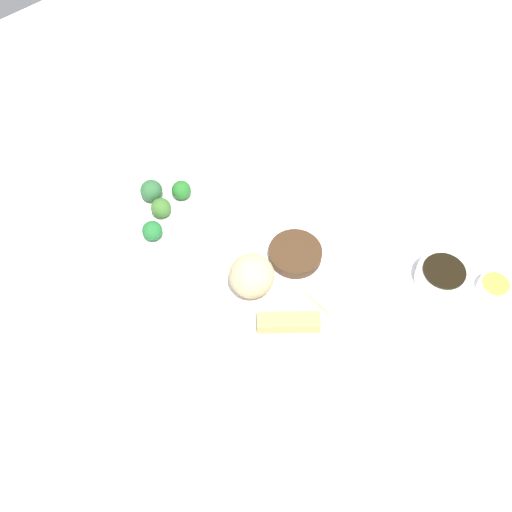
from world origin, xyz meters
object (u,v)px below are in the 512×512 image
Objects in this scene: broccoli_plate at (167,217)px; main_plate at (290,293)px; soy_sauce_bowl at (442,276)px; sauce_ramekin_hot_mustard at (494,287)px.

main_plate is at bearing -168.44° from broccoli_plate.
soy_sauce_bowl reaches higher than broccoli_plate.
broccoli_plate is 2.54× the size of soy_sauce_bowl.
main_plate is 0.37m from sauce_ramekin_hot_mustard.
sauce_ramekin_hot_mustard is at bearing -144.89° from soy_sauce_bowl.
sauce_ramekin_hot_mustard reaches higher than main_plate.
soy_sauce_bowl is 0.09m from sauce_ramekin_hot_mustard.
soy_sauce_bowl is at bearing -126.20° from main_plate.
main_plate is 4.62× the size of sauce_ramekin_hot_mustard.
main_plate is 0.29m from broccoli_plate.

